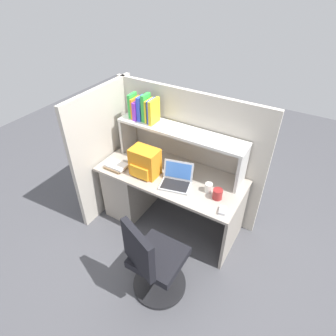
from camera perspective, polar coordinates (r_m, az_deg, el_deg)
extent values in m
plane|color=#4C4C51|center=(3.57, 0.42, -10.55)|extent=(8.00, 8.00, 0.00)
cube|color=#AAA093|center=(3.08, 0.48, -1.53)|extent=(1.60, 0.70, 0.03)
cube|color=#9D9388|center=(3.56, -7.23, -3.30)|extent=(0.40, 0.64, 0.70)
cube|color=#9D9388|center=(3.12, 13.14, -11.34)|extent=(0.03, 0.64, 0.70)
cube|color=#BCB5A8|center=(3.32, 3.81, 2.80)|extent=(1.84, 0.05, 1.55)
cube|color=#BCB5A8|center=(3.44, -12.27, 3.35)|extent=(0.05, 1.06, 1.55)
cube|color=beige|center=(3.43, -8.00, 6.97)|extent=(0.03, 0.28, 0.42)
cube|color=beige|center=(2.89, 14.62, -0.28)|extent=(0.03, 0.28, 0.42)
cube|color=silver|center=(2.97, 2.49, 7.36)|extent=(1.44, 0.28, 0.03)
cube|color=green|center=(3.21, -7.12, 12.40)|extent=(0.03, 0.13, 0.27)
cube|color=orange|center=(3.20, -6.53, 11.97)|extent=(0.02, 0.16, 0.23)
cube|color=purple|center=(3.17, -6.03, 11.57)|extent=(0.04, 0.17, 0.21)
cube|color=blue|center=(3.13, -5.36, 11.87)|extent=(0.04, 0.13, 0.27)
cube|color=green|center=(3.11, -4.46, 12.02)|extent=(0.04, 0.13, 0.30)
cube|color=yellow|center=(3.10, -3.79, 11.48)|extent=(0.02, 0.16, 0.25)
cube|color=blue|center=(3.07, -3.31, 11.39)|extent=(0.03, 0.15, 0.26)
cube|color=yellow|center=(3.04, -2.81, 11.25)|extent=(0.04, 0.18, 0.27)
cube|color=#B7BABF|center=(2.92, 1.47, -3.47)|extent=(0.35, 0.29, 0.02)
cube|color=black|center=(2.90, 1.42, -3.43)|extent=(0.31, 0.23, 0.00)
cube|color=#B7BABF|center=(2.94, 2.11, -0.43)|extent=(0.32, 0.14, 0.20)
cube|color=#3F72CC|center=(2.93, 2.07, -0.51)|extent=(0.28, 0.11, 0.16)
cube|color=orange|center=(3.01, -4.64, 1.24)|extent=(0.30, 0.20, 0.31)
cube|color=#FFA123|center=(2.98, -5.71, -0.86)|extent=(0.22, 0.04, 0.14)
cube|color=silver|center=(2.69, 10.88, -8.39)|extent=(0.08, 0.11, 0.03)
cylinder|color=white|center=(2.86, 8.15, -3.89)|extent=(0.08, 0.08, 0.10)
cylinder|color=maroon|center=(2.80, 9.91, -5.17)|extent=(0.10, 0.10, 0.11)
cube|color=olive|center=(3.21, -10.38, 0.26)|extent=(0.21, 0.18, 0.03)
cube|color=white|center=(3.19, -10.33, 0.58)|extent=(0.24, 0.15, 0.03)
cylinder|color=black|center=(3.04, -1.70, -22.16)|extent=(0.52, 0.52, 0.04)
cylinder|color=#262628|center=(2.85, -1.79, -19.83)|extent=(0.05, 0.05, 0.41)
cube|color=black|center=(2.69, -1.88, -17.43)|extent=(0.44, 0.44, 0.08)
cube|color=black|center=(2.41, -6.00, -16.11)|extent=(0.39, 0.20, 0.44)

